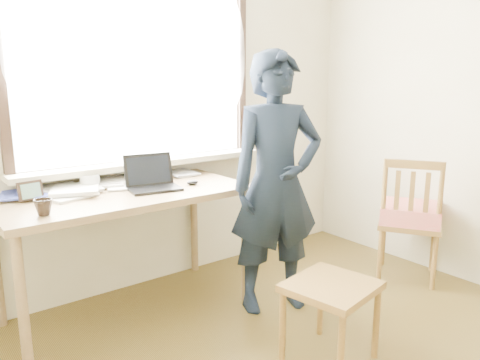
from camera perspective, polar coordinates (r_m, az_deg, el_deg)
room_shell at (r=2.08m, az=15.18°, el=15.21°), size 3.52×4.02×2.61m
desk at (r=3.04m, az=-13.87°, el=-2.92°), size 1.53×0.77×0.82m
laptop at (r=3.05m, az=-10.69°, el=-0.08°), size 0.35×0.30×0.22m
mug_white at (r=3.13m, az=-17.82°, el=-0.20°), size 0.15×0.15×0.10m
mug_dark at (r=2.62m, az=-22.83°, el=-3.09°), size 0.11×0.11×0.09m
mouse at (r=3.13m, az=-5.81°, el=-0.29°), size 0.08×0.06×0.03m
desk_clutter at (r=3.07m, az=-19.51°, el=-1.10°), size 0.48×0.52×0.04m
book_a at (r=3.07m, az=-21.03°, el=-1.33°), size 0.23×0.31×0.03m
book_b at (r=3.43m, az=-8.64°, el=0.66°), size 0.21×0.27×0.02m
picture_frame at (r=2.94m, az=-24.19°, el=-1.36°), size 0.14×0.04×0.11m
work_chair at (r=2.62m, az=11.03°, el=-13.64°), size 0.51×0.49×0.45m
side_chair at (r=3.78m, az=20.02°, el=-4.06°), size 0.59×0.59×0.95m
person at (r=3.03m, az=4.46°, el=-0.45°), size 0.72×0.58×1.70m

